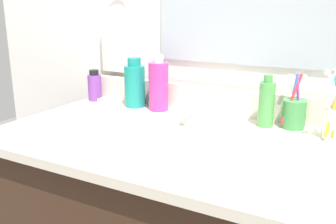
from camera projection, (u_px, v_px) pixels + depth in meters
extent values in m
cube|color=beige|center=(166.00, 139.00, 1.09)|extent=(0.99, 0.60, 0.03)
cube|color=beige|center=(206.00, 99.00, 1.31)|extent=(0.99, 0.02, 0.09)
cube|color=white|center=(211.00, 159.00, 1.43)|extent=(2.09, 0.04, 1.30)
torus|color=silver|center=(117.00, 11.00, 1.45)|extent=(0.10, 0.01, 0.10)
cube|color=silver|center=(116.00, 43.00, 1.47)|extent=(0.11, 0.04, 0.22)
torus|color=white|center=(165.00, 139.00, 1.03)|extent=(0.37, 0.37, 0.02)
ellipsoid|color=white|center=(165.00, 155.00, 1.05)|extent=(0.32, 0.32, 0.11)
cylinder|color=#B2B5BA|center=(165.00, 166.00, 1.06)|extent=(0.04, 0.04, 0.01)
cube|color=silver|center=(195.00, 120.00, 1.20)|extent=(0.16, 0.05, 0.01)
cylinder|color=silver|center=(195.00, 110.00, 1.19)|extent=(0.02, 0.02, 0.06)
cylinder|color=silver|center=(191.00, 103.00, 1.16)|extent=(0.02, 0.09, 0.02)
cylinder|color=silver|center=(180.00, 111.00, 1.22)|extent=(0.03, 0.03, 0.04)
cylinder|color=silver|center=(211.00, 116.00, 1.17)|extent=(0.03, 0.03, 0.04)
cylinder|color=#D8338C|center=(159.00, 87.00, 1.33)|extent=(0.07, 0.07, 0.17)
cylinder|color=white|center=(158.00, 59.00, 1.30)|extent=(0.03, 0.03, 0.03)
cylinder|color=#7A3899|center=(95.00, 88.00, 1.47)|extent=(0.05, 0.05, 0.10)
cylinder|color=black|center=(94.00, 73.00, 1.46)|extent=(0.04, 0.04, 0.02)
cylinder|color=teal|center=(135.00, 86.00, 1.38)|extent=(0.07, 0.07, 0.15)
cylinder|color=teal|center=(134.00, 62.00, 1.35)|extent=(0.05, 0.05, 0.03)
cylinder|color=#4C9E4C|center=(266.00, 105.00, 1.15)|extent=(0.05, 0.05, 0.14)
cylinder|color=#4C9E4C|center=(268.00, 79.00, 1.12)|extent=(0.03, 0.03, 0.02)
cylinder|color=white|center=(335.00, 124.00, 1.04)|extent=(0.06, 0.06, 0.09)
cylinder|color=yellow|center=(335.00, 103.00, 1.02)|extent=(0.04, 0.06, 0.18)
cube|color=white|center=(332.00, 77.00, 0.98)|extent=(0.01, 0.02, 0.01)
cylinder|color=#D8333F|center=(334.00, 108.00, 1.02)|extent=(0.03, 0.04, 0.16)
cube|color=white|center=(332.00, 84.00, 1.00)|extent=(0.01, 0.02, 0.01)
cylinder|color=orange|center=(336.00, 109.00, 1.02)|extent=(0.01, 0.05, 0.15)
cylinder|color=white|center=(334.00, 102.00, 1.03)|extent=(0.06, 0.02, 0.19)
cube|color=white|center=(328.00, 73.00, 1.02)|extent=(0.01, 0.02, 0.01)
cylinder|color=#3F8C47|center=(294.00, 114.00, 1.14)|extent=(0.07, 0.07, 0.09)
cylinder|color=#D8333F|center=(292.00, 99.00, 1.12)|extent=(0.05, 0.04, 0.15)
cube|color=white|center=(285.00, 80.00, 1.10)|extent=(0.01, 0.02, 0.01)
cylinder|color=blue|center=(292.00, 99.00, 1.13)|extent=(0.03, 0.02, 0.16)
cube|color=white|center=(291.00, 76.00, 1.13)|extent=(0.01, 0.02, 0.01)
cylinder|color=#B23FBF|center=(298.00, 99.00, 1.13)|extent=(0.02, 0.03, 0.16)
cube|color=white|center=(304.00, 77.00, 1.11)|extent=(0.01, 0.02, 0.01)
cube|color=white|center=(108.00, 102.00, 1.42)|extent=(0.06, 0.04, 0.02)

